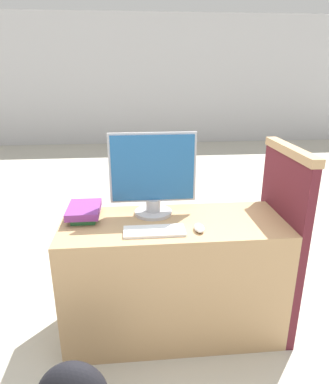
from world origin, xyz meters
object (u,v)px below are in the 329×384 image
(mouse, at_px, (199,228))
(book_stack, at_px, (84,212))
(monitor, at_px, (153,176))
(keyboard, at_px, (154,231))

(mouse, xyz_separation_m, book_stack, (-0.67, 0.24, 0.03))
(monitor, distance_m, keyboard, 0.36)
(keyboard, xyz_separation_m, book_stack, (-0.41, 0.23, 0.04))
(keyboard, relative_size, book_stack, 1.27)
(monitor, distance_m, book_stack, 0.47)
(monitor, distance_m, mouse, 0.43)
(keyboard, bearing_deg, monitor, 87.52)
(keyboard, distance_m, book_stack, 0.48)
(book_stack, bearing_deg, mouse, -19.44)
(keyboard, height_order, mouse, mouse)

